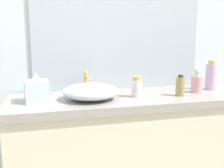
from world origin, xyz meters
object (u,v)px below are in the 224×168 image
(sink_basin, at_px, (91,91))
(spray_can, at_px, (180,86))
(perfume_bottle, at_px, (137,87))
(soap_dispenser, at_px, (197,82))
(tissue_box, at_px, (37,90))
(lotion_bottle, at_px, (211,76))

(sink_basin, height_order, spray_can, spray_can)
(perfume_bottle, distance_m, spray_can, 0.27)
(soap_dispenser, height_order, tissue_box, soap_dispenser)
(lotion_bottle, xyz_separation_m, tissue_box, (-1.16, -0.08, -0.03))
(spray_can, bearing_deg, tissue_box, 176.08)
(perfume_bottle, bearing_deg, sink_basin, 177.93)
(soap_dispenser, bearing_deg, spray_can, -157.30)
(lotion_bottle, xyz_separation_m, spray_can, (-0.31, -0.13, -0.03))
(soap_dispenser, height_order, lotion_bottle, lotion_bottle)
(sink_basin, distance_m, soap_dispenser, 0.71)
(soap_dispenser, bearing_deg, tissue_box, -179.53)
(lotion_bottle, bearing_deg, tissue_box, -176.27)
(sink_basin, bearing_deg, perfume_bottle, -2.07)
(lotion_bottle, distance_m, tissue_box, 1.16)
(spray_can, bearing_deg, sink_basin, 175.33)
(lotion_bottle, relative_size, perfume_bottle, 1.64)
(tissue_box, bearing_deg, lotion_bottle, 3.73)
(lotion_bottle, height_order, perfume_bottle, lotion_bottle)
(soap_dispenser, xyz_separation_m, spray_can, (-0.16, -0.07, -0.01))
(soap_dispenser, bearing_deg, perfume_bottle, -175.82)
(soap_dispenser, distance_m, perfume_bottle, 0.43)
(lotion_bottle, distance_m, perfume_bottle, 0.59)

